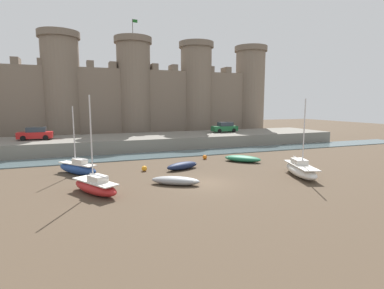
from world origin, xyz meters
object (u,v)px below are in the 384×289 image
object	(u,v)px
sailboat_foreground_left	(301,170)
rowboat_foreground_right	(182,166)
rowboat_foreground_centre	(176,180)
mooring_buoy_off_centre	(144,169)
rowboat_near_channel_right	(243,159)
sailboat_midflat_right	(95,186)
car_quay_centre_east	(225,127)
sailboat_midflat_centre	(78,168)
car_quay_west	(35,134)
mooring_buoy_near_shore	(205,157)

from	to	relation	value
sailboat_foreground_left	rowboat_foreground_right	xyz separation A→B (m)	(-8.76, 6.29, -0.23)
rowboat_foreground_centre	mooring_buoy_off_centre	distance (m)	5.75
rowboat_near_channel_right	rowboat_foreground_right	xyz separation A→B (m)	(-7.40, -1.31, 0.02)
sailboat_foreground_left	rowboat_foreground_right	distance (m)	10.78
sailboat_midflat_right	car_quay_centre_east	world-z (taller)	sailboat_midflat_right
sailboat_midflat_right	sailboat_foreground_left	bearing A→B (deg)	-3.12
sailboat_midflat_right	rowboat_foreground_centre	xyz separation A→B (m)	(6.00, 0.31, -0.23)
sailboat_midflat_right	sailboat_midflat_centre	bearing A→B (deg)	99.77
sailboat_midflat_right	mooring_buoy_off_centre	world-z (taller)	sailboat_midflat_right
rowboat_near_channel_right	car_quay_west	xyz separation A→B (m)	(-21.83, 14.50, 2.15)
sailboat_midflat_centre	sailboat_midflat_right	xyz separation A→B (m)	(1.17, -6.81, -0.02)
sailboat_foreground_left	mooring_buoy_near_shore	world-z (taller)	sailboat_foreground_left
rowboat_foreground_centre	sailboat_foreground_left	bearing A→B (deg)	-6.42
mooring_buoy_off_centre	sailboat_midflat_centre	bearing A→B (deg)	171.21
mooring_buoy_off_centre	rowboat_near_channel_right	bearing A→B (deg)	3.97
sailboat_midflat_centre	car_quay_centre_east	bearing A→B (deg)	33.88
mooring_buoy_off_centre	car_quay_centre_east	xyz separation A→B (m)	(16.47, 15.90, 2.25)
car_quay_centre_east	mooring_buoy_off_centre	bearing A→B (deg)	-136.01
mooring_buoy_near_shore	car_quay_west	xyz separation A→B (m)	(-18.55, 11.67, 2.26)
sailboat_foreground_left	car_quay_west	size ratio (longest dim) A/B	1.64
sailboat_midflat_centre	car_quay_west	distance (m)	15.31
rowboat_foreground_centre	mooring_buoy_near_shore	bearing A→B (deg)	55.07
sailboat_foreground_left	car_quay_west	xyz separation A→B (m)	(-23.19, 22.10, 1.90)
sailboat_foreground_left	car_quay_centre_east	distance (m)	23.18
rowboat_near_channel_right	rowboat_foreground_centre	distance (m)	11.60
sailboat_midflat_right	car_quay_west	distance (m)	22.13
rowboat_near_channel_right	car_quay_west	size ratio (longest dim) A/B	0.97
sailboat_foreground_left	mooring_buoy_off_centre	size ratio (longest dim) A/B	13.05
sailboat_midflat_right	mooring_buoy_near_shore	bearing A→B (deg)	37.43
mooring_buoy_near_shore	car_quay_west	size ratio (longest dim) A/B	0.12
rowboat_foreground_right	car_quay_west	world-z (taller)	car_quay_west
sailboat_foreground_left	rowboat_near_channel_right	xyz separation A→B (m)	(-1.35, 7.60, -0.25)
sailboat_midflat_centre	rowboat_foreground_centre	size ratio (longest dim) A/B	1.56
sailboat_midflat_centre	sailboat_foreground_left	bearing A→B (deg)	-23.03
car_quay_centre_east	rowboat_foreground_centre	bearing A→B (deg)	-125.19
sailboat_midflat_right	rowboat_near_channel_right	size ratio (longest dim) A/B	1.74
rowboat_near_channel_right	rowboat_foreground_right	distance (m)	7.52
sailboat_midflat_centre	rowboat_foreground_right	size ratio (longest dim) A/B	1.62
rowboat_foreground_right	mooring_buoy_near_shore	distance (m)	5.85
rowboat_foreground_centre	mooring_buoy_off_centre	world-z (taller)	rowboat_foreground_centre
rowboat_foreground_centre	mooring_buoy_near_shore	size ratio (longest dim) A/B	7.68
sailboat_midflat_centre	rowboat_near_channel_right	bearing A→B (deg)	-0.48
mooring_buoy_off_centre	rowboat_foreground_right	bearing A→B (deg)	-8.70
sailboat_foreground_left	rowboat_foreground_centre	bearing A→B (deg)	173.58
rowboat_foreground_right	sailboat_midflat_right	bearing A→B (deg)	-147.14
sailboat_midflat_centre	car_quay_west	size ratio (longest dim) A/B	1.48
car_quay_west	sailboat_foreground_left	bearing A→B (deg)	-43.63
rowboat_near_channel_right	car_quay_centre_east	size ratio (longest dim) A/B	0.97
car_quay_west	rowboat_foreground_centre	bearing A→B (deg)	-59.81
mooring_buoy_off_centre	mooring_buoy_near_shore	world-z (taller)	mooring_buoy_off_centre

